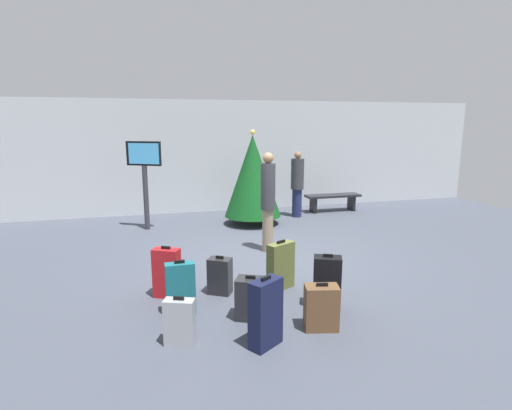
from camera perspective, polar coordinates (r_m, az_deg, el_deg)
The scene contains 16 objects.
ground_plane at distance 7.76m, azimuth 1.45°, elevation -7.23°, with size 16.00×16.00×0.00m, color #424754.
back_wall at distance 11.69m, azimuth -4.80°, elevation 6.77°, with size 16.00×0.20×3.08m, color #B7BCC1.
holiday_tree at distance 10.02m, azimuth -0.46°, elevation 4.06°, with size 1.38×1.38×2.31m.
flight_info_kiosk at distance 9.81m, azimuth -15.22°, elevation 4.84°, with size 0.77×0.47×2.06m.
waiting_bench at distance 11.79m, azimuth 10.60°, elevation 0.87°, with size 1.57×0.44×0.48m.
traveller_0 at distance 10.89m, azimuth 5.74°, elevation 3.09°, with size 0.39×0.39×1.73m.
traveller_1 at distance 7.88m, azimuth 1.66°, elevation 0.89°, with size 0.39×0.39×1.92m.
suitcase_0 at distance 6.25m, azimuth 3.44°, elevation -8.43°, with size 0.47×0.35×0.76m.
suitcase_1 at distance 6.13m, azimuth -5.02°, elevation -9.78°, with size 0.39×0.36×0.58m.
suitcase_2 at distance 5.19m, azimuth 9.05°, elevation -13.85°, with size 0.45×0.34×0.59m.
suitcase_3 at distance 5.37m, azimuth -0.76°, elevation -12.85°, with size 0.44×0.40×0.58m.
suitcase_4 at distance 6.09m, azimuth -12.26°, elevation -9.20°, with size 0.42×0.34×0.76m.
suitcase_5 at distance 4.72m, azimuth 1.35°, elevation -14.79°, with size 0.43×0.38×0.83m.
suitcase_6 at distance 4.88m, azimuth -10.54°, elevation -15.69°, with size 0.38×0.28×0.58m.
suitcase_7 at distance 5.71m, azimuth 9.82°, elevation -10.52°, with size 0.43×0.36×0.76m.
suitcase_8 at distance 5.55m, azimuth -10.43°, elevation -11.33°, with size 0.38×0.16×0.74m.
Camera 1 is at (-2.12, -7.04, 2.48)m, focal length 28.84 mm.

